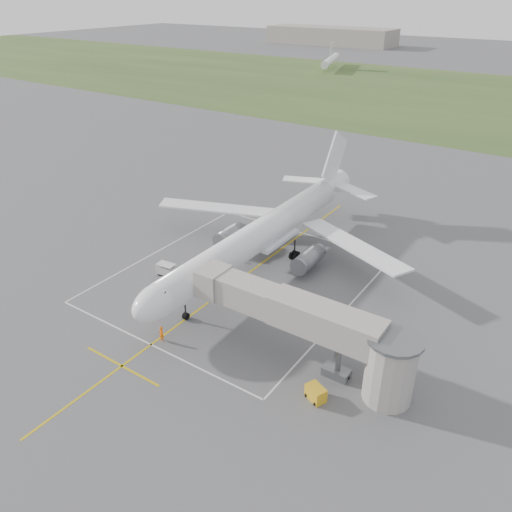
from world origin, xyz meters
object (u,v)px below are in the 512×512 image
Objects in this scene: baggage_cart at (166,269)px; ramp_worker_wing at (223,253)px; gpu_unit at (316,393)px; jet_bridge at (318,328)px; airliner at (262,234)px; ramp_worker_nose at (161,334)px.

baggage_cart is 1.41× the size of ramp_worker_wing.
ramp_worker_wing is (-22.88, 16.20, 0.19)m from gpu_unit.
baggage_cart is at bearing 168.55° from jet_bridge.
ramp_worker_wing is (-5.08, -1.81, -3.53)m from airliner.
ramp_worker_nose is 18.64m from ramp_worker_wing.
jet_bridge reaches higher than ramp_worker_wing.
airliner is 27.05× the size of ramp_worker_wing.
ramp_worker_wing reaches higher than baggage_cart.
jet_bridge is 16.61m from ramp_worker_nose.
airliner is 25.59m from gpu_unit.
ramp_worker_wing is at bearing 149.12° from jet_bridge.
gpu_unit is (2.08, -3.76, -4.07)m from jet_bridge.
gpu_unit is 17.39m from ramp_worker_nose.
baggage_cart is (-24.15, 4.89, -3.92)m from jet_bridge.
baggage_cart is 13.57m from ramp_worker_nose.
jet_bridge is at bearing 142.75° from gpu_unit.
airliner is 6.45m from ramp_worker_wing.
ramp_worker_wing is (3.34, 7.55, 0.04)m from baggage_cart.
gpu_unit is at bearing -61.10° from jet_bridge.
ramp_worker_wing is at bearing -160.42° from airliner.
ramp_worker_nose is at bearing -88.59° from airliner.
baggage_cart reaches higher than gpu_unit.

